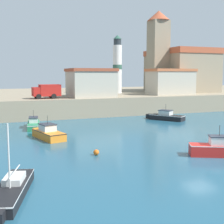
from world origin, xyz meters
name	(u,v)px	position (x,y,z in m)	size (l,w,h in m)	color
ground_plane	(200,158)	(0.00, 0.00, 0.00)	(200.00, 200.00, 0.00)	#235670
quay_seawall	(69,99)	(0.00, 45.53, 1.52)	(120.00, 40.00, 3.04)	gray
sailboat_black_0	(12,190)	(-14.96, -2.92, 0.41)	(3.14, 6.74, 4.25)	black
motorboat_black_2	(166,116)	(8.67, 19.79, 0.54)	(4.55, 5.70, 2.41)	black
motorboat_green_3	(34,124)	(-10.86, 19.91, 0.50)	(2.20, 6.21, 2.30)	#237A4C
motorboat_orange_4	(48,133)	(-10.29, 12.52, 0.57)	(2.99, 5.90, 2.49)	orange
motorboat_red_5	(218,148)	(1.87, 0.02, 0.64)	(5.03, 3.28, 2.64)	red
mooring_buoy	(96,152)	(-7.65, 3.99, 0.25)	(0.49, 0.49, 0.49)	orange
church	(178,68)	(23.05, 39.04, 8.26)	(14.77, 15.63, 16.74)	gray
lighthouse	(117,65)	(8.00, 37.56, 8.61)	(1.82, 1.82, 11.53)	silver
harbor_shed_near_wharf	(170,82)	(16.00, 30.57, 5.48)	(8.57, 5.19, 4.83)	#BCB29E
harbor_shed_mid_row	(91,83)	(0.00, 29.91, 5.45)	(7.55, 6.89, 4.78)	#BCB29E
truck_on_quay	(47,91)	(-7.61, 28.88, 4.26)	(4.38, 2.31, 2.20)	#AD1E19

